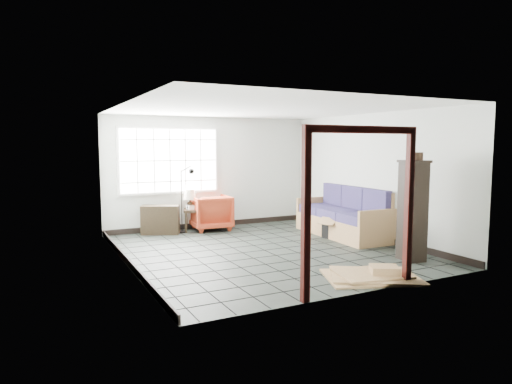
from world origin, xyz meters
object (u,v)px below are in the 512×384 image
side_table (194,213)px  armchair (211,211)px  tall_shelf (413,210)px  futon_sofa (345,218)px

side_table → armchair: bearing=0.0°
tall_shelf → futon_sofa: bearing=89.6°
futon_sofa → side_table: 3.37m
futon_sofa → side_table: futon_sofa is taller
armchair → tall_shelf: size_ratio=0.52×
side_table → tall_shelf: size_ratio=0.34×
futon_sofa → armchair: 3.05m
armchair → tall_shelf: tall_shelf is taller
armchair → futon_sofa: bearing=144.1°
futon_sofa → armchair: futon_sofa is taller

